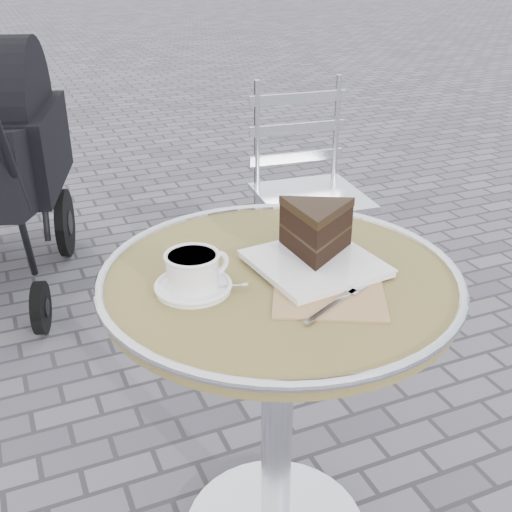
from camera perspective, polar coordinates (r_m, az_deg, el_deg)
name	(u,v)px	position (r m, az deg, el deg)	size (l,w,h in m)	color
cafe_table	(278,344)	(1.35, 2.00, -7.81)	(0.72, 0.72, 0.74)	silver
cappuccino_set	(194,274)	(1.20, -5.56, -1.59)	(0.16, 0.14, 0.07)	white
cake_plate_set	(316,237)	(1.29, 5.40, 1.68)	(0.28, 0.36, 0.12)	#A67C5B
bistro_chair	(303,167)	(2.50, 4.21, 7.86)	(0.42, 0.42, 0.86)	silver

